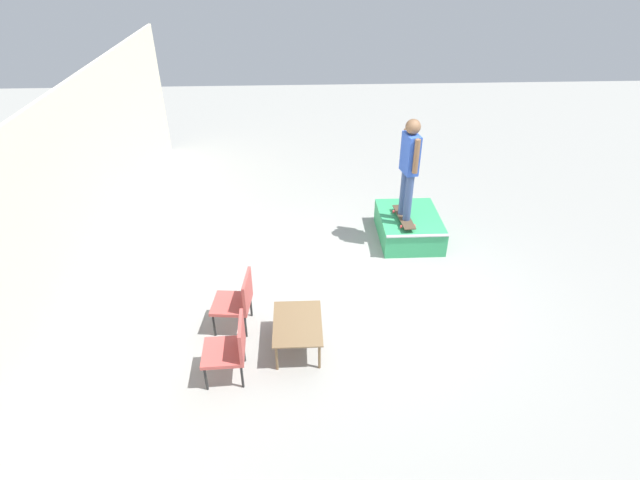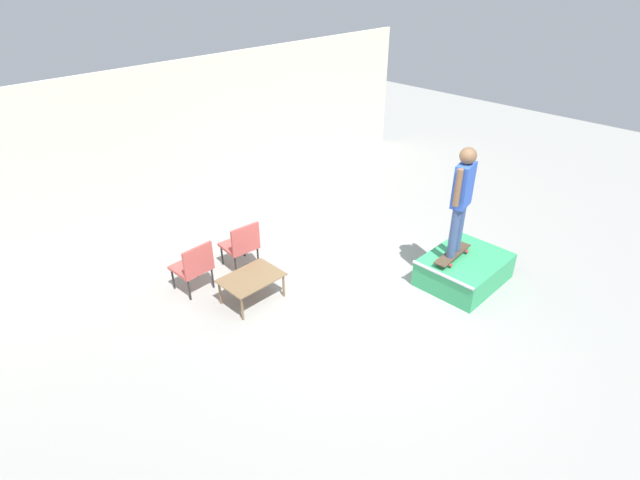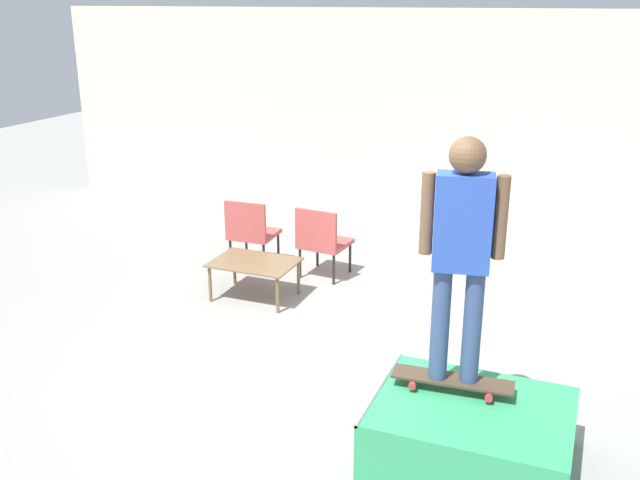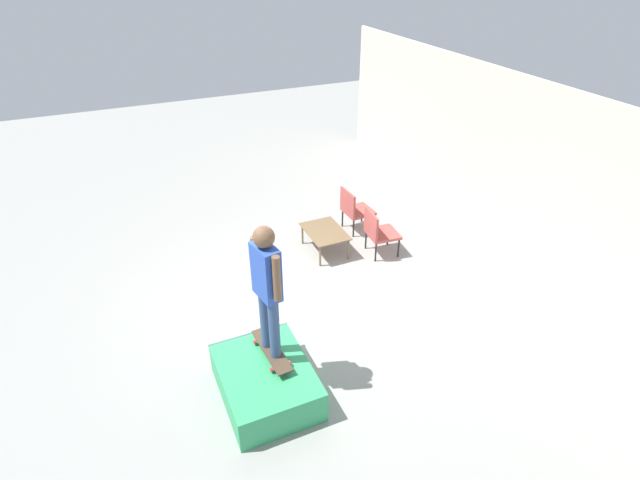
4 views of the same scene
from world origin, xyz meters
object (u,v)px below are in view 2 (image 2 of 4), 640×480
Objects in this scene: skate_ramp_box at (464,269)px; skateboard_on_ramp at (453,254)px; patio_chair_left at (194,265)px; patio_chair_right at (241,243)px; person_skater at (462,194)px; coffee_table at (251,280)px.

skateboard_on_ramp is (-0.17, 0.15, 0.31)m from skate_ramp_box.
skateboard_on_ramp reaches higher than skate_ramp_box.
patio_chair_left is at bearing 138.08° from skate_ramp_box.
skateboard_on_ramp is 1.02× the size of patio_chair_right.
person_skater is at bearing 0.00° from skateboard_on_ramp.
person_skater reaches higher than patio_chair_left.
person_skater is 1.94× the size of coffee_table.
skate_ramp_box is 0.79× the size of person_skater.
skateboard_on_ramp is at bearing 139.05° from skate_ramp_box.
coffee_table is at bearing 143.21° from skate_ramp_box.
coffee_table is 0.95m from patio_chair_left.
patio_chair_left is at bearing 5.47° from patio_chair_right.
skate_ramp_box is at bearing -45.00° from skateboard_on_ramp.
skateboard_on_ramp is 3.18m from coffee_table.
skateboard_on_ramp is 1.05m from person_skater.
skate_ramp_box is 1.62× the size of patio_chair_right.
patio_chair_left is 0.92m from patio_chair_right.
skate_ramp_box is 1.37m from person_skater.
patio_chair_right reaches higher than skate_ramp_box.
patio_chair_right is (-2.10, 2.71, -0.06)m from skateboard_on_ramp.
person_skater is at bearing -36.48° from coffee_table.
patio_chair_right reaches higher than coffee_table.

